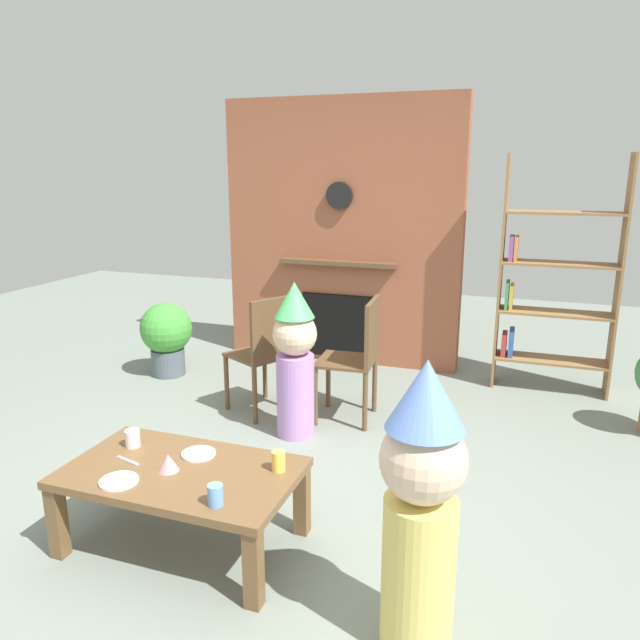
{
  "coord_description": "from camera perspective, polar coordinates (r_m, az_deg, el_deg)",
  "views": [
    {
      "loc": [
        1.23,
        -2.67,
        1.79
      ],
      "look_at": [
        0.15,
        0.4,
        0.96
      ],
      "focal_mm": 33.63,
      "sensor_mm": 36.0,
      "label": 1
    }
  ],
  "objects": [
    {
      "name": "child_by_the_chairs",
      "position": [
        4.02,
        -2.39,
        -3.46
      ],
      "size": [
        0.3,
        0.3,
        1.07
      ],
      "rotation": [
        0.0,
        0.0,
        -1.61
      ],
      "color": "#B27FCC",
      "rests_on": "ground_plane"
    },
    {
      "name": "paper_cup_near_left",
      "position": [
        2.67,
        -9.93,
        -16.09
      ],
      "size": [
        0.07,
        0.07,
        0.09
      ],
      "primitive_type": "cylinder",
      "color": "#669EE0",
      "rests_on": "coffee_table"
    },
    {
      "name": "paper_cup_center",
      "position": [
        3.27,
        -17.41,
        -10.69
      ],
      "size": [
        0.07,
        0.07,
        0.09
      ],
      "primitive_type": "cylinder",
      "color": "silver",
      "rests_on": "coffee_table"
    },
    {
      "name": "birthday_cake_slice",
      "position": [
        2.99,
        -14.24,
        -13.0
      ],
      "size": [
        0.1,
        0.1,
        0.08
      ],
      "primitive_type": "cone",
      "color": "pink",
      "rests_on": "coffee_table"
    },
    {
      "name": "potted_plant_short",
      "position": [
        5.42,
        -14.41,
        -1.33
      ],
      "size": [
        0.45,
        0.45,
        0.65
      ],
      "color": "#4C5660",
      "rests_on": "ground_plane"
    },
    {
      "name": "coffee_table",
      "position": [
        3.03,
        -13.04,
        -14.65
      ],
      "size": [
        1.11,
        0.65,
        0.4
      ],
      "color": "brown",
      "rests_on": "ground_plane"
    },
    {
      "name": "table_fork",
      "position": [
        3.14,
        -17.82,
        -12.62
      ],
      "size": [
        0.15,
        0.05,
        0.01
      ],
      "primitive_type": "cube",
      "rotation": [
        0.0,
        0.0,
        2.88
      ],
      "color": "silver",
      "rests_on": "coffee_table"
    },
    {
      "name": "child_in_pink",
      "position": [
        2.31,
        9.62,
        -16.68
      ],
      "size": [
        0.32,
        0.32,
        1.16
      ],
      "rotation": [
        0.0,
        0.0,
        2.93
      ],
      "color": "#E0CC66",
      "rests_on": "ground_plane"
    },
    {
      "name": "paper_cup_near_right",
      "position": [
        2.9,
        -3.98,
        -13.25
      ],
      "size": [
        0.06,
        0.06,
        0.1
      ],
      "primitive_type": "cylinder",
      "color": "#F2CC4C",
      "rests_on": "coffee_table"
    },
    {
      "name": "paper_plate_rear",
      "position": [
        2.97,
        -18.6,
        -14.32
      ],
      "size": [
        0.18,
        0.18,
        0.01
      ],
      "primitive_type": "cylinder",
      "color": "white",
      "rests_on": "coffee_table"
    },
    {
      "name": "paper_plate_front",
      "position": [
        3.12,
        -11.48,
        -12.36
      ],
      "size": [
        0.17,
        0.17,
        0.01
      ],
      "primitive_type": "cylinder",
      "color": "white",
      "rests_on": "coffee_table"
    },
    {
      "name": "dining_chair_middle",
      "position": [
        4.28,
        3.71,
        -3.12
      ],
      "size": [
        0.43,
        0.43,
        0.9
      ],
      "rotation": [
        0.0,
        0.0,
        3.21
      ],
      "color": "brown",
      "rests_on": "ground_plane"
    },
    {
      "name": "ground_plane",
      "position": [
        3.44,
        -4.78,
        -17.08
      ],
      "size": [
        12.0,
        12.0,
        0.0
      ],
      "primitive_type": "plane",
      "color": "gray"
    },
    {
      "name": "dining_chair_left",
      "position": [
        4.39,
        -5.1,
        -2.68
      ],
      "size": [
        0.54,
        0.54,
        0.9
      ],
      "rotation": [
        0.0,
        0.0,
        2.64
      ],
      "color": "brown",
      "rests_on": "ground_plane"
    },
    {
      "name": "brick_fireplace_feature",
      "position": [
        5.55,
        2.08,
        8.12
      ],
      "size": [
        2.2,
        0.28,
        2.4
      ],
      "color": "#935138",
      "rests_on": "ground_plane"
    },
    {
      "name": "bookshelf",
      "position": [
        5.16,
        21.03,
        3.12
      ],
      "size": [
        0.9,
        0.28,
        1.9
      ],
      "color": "olive",
      "rests_on": "ground_plane"
    }
  ]
}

